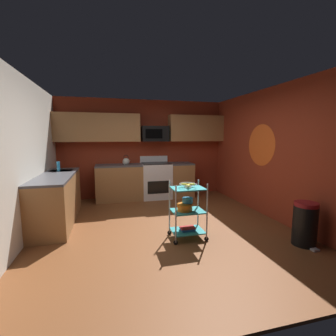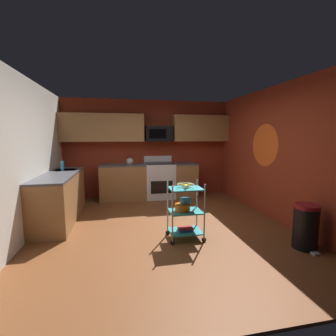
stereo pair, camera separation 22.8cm
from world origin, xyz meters
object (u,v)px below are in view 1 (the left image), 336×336
at_px(microwave, 155,134).
at_px(fruit_bowl, 188,185).
at_px(dish_soap_bottle, 58,166).
at_px(book_stack, 187,229).
at_px(mixing_bowl_small, 188,200).
at_px(oven_range, 156,180).
at_px(rolling_cart, 188,211).
at_px(mixing_bowl_large, 185,207).
at_px(kettle, 126,161).
at_px(trash_can, 305,224).

height_order(microwave, fruit_bowl, microwave).
xyz_separation_m(microwave, dish_soap_bottle, (-2.21, -0.96, -0.68)).
bearing_deg(book_stack, mixing_bowl_small, 74.86).
height_order(oven_range, microwave, microwave).
xyz_separation_m(rolling_cart, mixing_bowl_large, (-0.05, 0.00, 0.07)).
xyz_separation_m(mixing_bowl_large, kettle, (-0.72, 2.60, 0.48)).
height_order(oven_range, mixing_bowl_small, oven_range).
height_order(fruit_bowl, mixing_bowl_small, fruit_bowl).
bearing_deg(fruit_bowl, dish_soap_bottle, 141.53).
bearing_deg(trash_can, book_stack, 157.96).
xyz_separation_m(rolling_cart, fruit_bowl, (0.00, 0.00, 0.42)).
bearing_deg(fruit_bowl, book_stack, -75.96).
bearing_deg(mixing_bowl_large, trash_can, -21.45).
bearing_deg(rolling_cart, mixing_bowl_small, 74.86).
bearing_deg(oven_range, fruit_bowl, -90.23).
bearing_deg(oven_range, mixing_bowl_large, -91.33).
xyz_separation_m(mixing_bowl_small, trash_can, (1.63, -0.70, -0.29)).
distance_m(oven_range, dish_soap_bottle, 2.43).
distance_m(oven_range, mixing_bowl_large, 2.61).
xyz_separation_m(microwave, mixing_bowl_large, (-0.06, -2.71, -1.18)).
height_order(rolling_cart, mixing_bowl_large, rolling_cart).
xyz_separation_m(microwave, kettle, (-0.78, -0.11, -0.70)).
bearing_deg(mixing_bowl_large, microwave, 88.74).
xyz_separation_m(microwave, book_stack, (-0.01, -2.71, -1.54)).
height_order(book_stack, kettle, kettle).
bearing_deg(book_stack, rolling_cart, 180.00).
distance_m(book_stack, trash_can, 1.77).
bearing_deg(mixing_bowl_small, trash_can, -23.30).
bearing_deg(kettle, book_stack, -73.60).
relative_size(rolling_cart, book_stack, 3.85).
height_order(microwave, book_stack, microwave).
bearing_deg(mixing_bowl_small, mixing_bowl_large, -147.87).
bearing_deg(microwave, fruit_bowl, -90.21).
distance_m(kettle, dish_soap_bottle, 1.67).
relative_size(mixing_bowl_large, mixing_bowl_small, 1.38).
relative_size(mixing_bowl_large, kettle, 0.95).
distance_m(kettle, trash_can, 4.11).
xyz_separation_m(microwave, rolling_cart, (-0.01, -2.71, -1.25)).
relative_size(rolling_cart, fruit_bowl, 3.36).
bearing_deg(microwave, oven_range, -89.74).
bearing_deg(fruit_bowl, microwave, 89.79).
relative_size(mixing_bowl_small, trash_can, 0.28).
distance_m(book_stack, kettle, 2.84).
bearing_deg(trash_can, rolling_cart, 157.96).
distance_m(mixing_bowl_large, book_stack, 0.37).
bearing_deg(fruit_bowl, kettle, 106.40).
bearing_deg(rolling_cart, trash_can, -22.04).
relative_size(book_stack, trash_can, 0.36).
bearing_deg(dish_soap_bottle, oven_range, 21.15).
height_order(rolling_cart, book_stack, rolling_cart).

